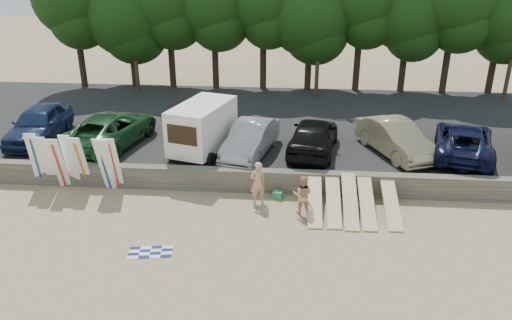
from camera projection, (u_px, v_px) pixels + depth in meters
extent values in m
plane|color=tan|center=(272.00, 228.00, 18.77)|extent=(120.00, 120.00, 0.00)
cube|color=#6B6356|center=(276.00, 181.00, 21.32)|extent=(44.00, 0.50, 1.00)
cube|color=#282828|center=(283.00, 127.00, 28.25)|extent=(44.00, 14.50, 0.70)
cylinder|color=#382616|center=(81.00, 57.00, 34.45)|extent=(0.44, 0.44, 4.07)
cylinder|color=#382616|center=(133.00, 61.00, 34.79)|extent=(0.44, 0.44, 3.42)
sphere|color=#1D4513|center=(129.00, 12.00, 33.48)|extent=(6.12, 6.12, 6.12)
cylinder|color=#382616|center=(172.00, 56.00, 34.42)|extent=(0.44, 0.44, 4.18)
cylinder|color=#382616|center=(215.00, 58.00, 34.21)|extent=(0.44, 0.44, 4.04)
cylinder|color=#382616|center=(263.00, 59.00, 33.95)|extent=(0.44, 0.44, 4.09)
cylinder|color=#382616|center=(308.00, 64.00, 33.83)|extent=(0.44, 0.44, 3.47)
sphere|color=#1D4513|center=(310.00, 12.00, 32.50)|extent=(5.83, 5.83, 5.83)
cylinder|color=#382616|center=(357.00, 60.00, 33.44)|extent=(0.44, 0.44, 4.17)
cylinder|color=#382616|center=(403.00, 65.00, 33.33)|extent=(0.44, 0.44, 3.50)
sphere|color=#1D4513|center=(409.00, 12.00, 31.99)|extent=(5.08, 5.08, 5.08)
cylinder|color=#382616|center=(446.00, 62.00, 32.66)|extent=(0.44, 0.44, 4.19)
cylinder|color=#382616|center=(492.00, 66.00, 32.86)|extent=(0.44, 0.44, 3.60)
sphere|color=#1D4513|center=(503.00, 11.00, 31.48)|extent=(5.49, 5.49, 5.49)
cylinder|color=#473321|center=(132.00, 23.00, 32.17)|extent=(0.26, 0.26, 9.00)
cylinder|color=#473321|center=(319.00, 26.00, 31.24)|extent=(0.26, 0.26, 9.00)
cube|color=white|center=(202.00, 126.00, 23.18)|extent=(2.91, 4.19, 2.09)
cube|color=black|center=(182.00, 135.00, 21.46)|extent=(1.38, 0.44, 0.86)
cylinder|color=black|center=(172.00, 153.00, 22.88)|extent=(0.36, 0.66, 0.63)
cylinder|color=black|center=(211.00, 159.00, 22.20)|extent=(0.36, 0.66, 0.63)
cylinder|color=black|center=(197.00, 136.00, 24.99)|extent=(0.36, 0.66, 0.63)
cylinder|color=black|center=(233.00, 141.00, 24.32)|extent=(0.36, 0.66, 0.63)
imported|color=#132243|center=(39.00, 124.00, 25.01)|extent=(2.41, 5.24, 1.74)
imported|color=#17401F|center=(110.00, 129.00, 24.36)|extent=(3.72, 6.29, 1.64)
imported|color=gray|center=(251.00, 139.00, 23.31)|extent=(2.59, 4.88, 1.53)
imported|color=black|center=(313.00, 136.00, 23.43)|extent=(2.79, 5.31, 1.72)
imported|color=#96875F|center=(396.00, 138.00, 23.33)|extent=(3.44, 5.09, 1.59)
imported|color=black|center=(464.00, 141.00, 23.08)|extent=(3.87, 5.91, 1.51)
cube|color=white|center=(36.00, 160.00, 21.49)|extent=(0.55, 0.57, 2.57)
cube|color=white|center=(47.00, 161.00, 21.40)|extent=(0.51, 0.81, 2.51)
cube|color=white|center=(59.00, 163.00, 21.20)|extent=(0.56, 0.87, 2.50)
cube|color=white|center=(70.00, 161.00, 21.35)|extent=(0.54, 0.58, 2.56)
cube|color=white|center=(81.00, 162.00, 21.31)|extent=(0.52, 0.80, 2.51)
cube|color=white|center=(107.00, 165.00, 21.06)|extent=(0.58, 0.85, 2.51)
cube|color=white|center=(104.00, 164.00, 21.07)|extent=(0.61, 0.79, 2.53)
cube|color=white|center=(114.00, 164.00, 21.11)|extent=(0.50, 0.72, 2.53)
cube|color=#D3BF85|center=(315.00, 200.00, 19.76)|extent=(0.56, 2.88, 0.96)
cube|color=#D3BF85|center=(333.00, 201.00, 19.73)|extent=(0.56, 2.88, 0.96)
cube|color=#D3BF85|center=(350.00, 201.00, 19.54)|extent=(0.56, 2.83, 1.14)
cube|color=#D3BF85|center=(367.00, 202.00, 19.57)|extent=(0.56, 2.87, 0.99)
cube|color=#D3BF85|center=(391.00, 203.00, 19.57)|extent=(0.56, 2.89, 0.93)
imported|color=tan|center=(258.00, 183.00, 20.23)|extent=(0.79, 0.67, 1.83)
imported|color=tan|center=(303.00, 195.00, 19.47)|extent=(0.87, 0.73, 1.62)
cube|color=green|center=(278.00, 195.00, 20.90)|extent=(0.46, 0.41, 0.32)
cube|color=#EA4D1B|center=(335.00, 200.00, 20.57)|extent=(0.32, 0.27, 0.22)
plane|color=white|center=(150.00, 252.00, 17.24)|extent=(1.72, 1.72, 0.00)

